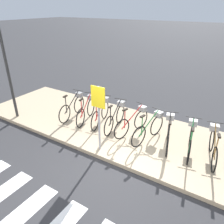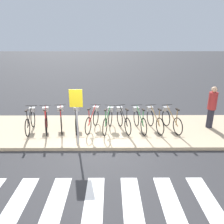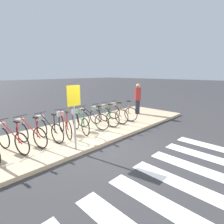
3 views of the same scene
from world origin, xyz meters
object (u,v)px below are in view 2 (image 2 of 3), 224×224
parked_bicycle_0 (31,120)px  parked_bicycle_8 (154,119)px  parked_bicycle_2 (61,119)px  parked_bicycle_9 (171,119)px  parked_bicycle_1 (46,120)px  sign_post (76,108)px  parked_bicycle_6 (123,119)px  parked_bicycle_3 (76,119)px  parked_bicycle_4 (93,119)px  parked_bicycle_7 (139,119)px  pedestrian (212,106)px  parked_bicycle_5 (108,119)px

parked_bicycle_0 → parked_bicycle_8: size_ratio=1.02×
parked_bicycle_2 → parked_bicycle_9: size_ratio=1.00×
parked_bicycle_0 → parked_bicycle_2: bearing=6.7°
parked_bicycle_1 → parked_bicycle_2: (0.58, 0.09, 0.00)m
sign_post → parked_bicycle_6: bearing=38.6°
parked_bicycle_3 → parked_bicycle_8: 3.15m
parked_bicycle_3 → parked_bicycle_6: (1.89, -0.05, 0.00)m
parked_bicycle_0 → parked_bicycle_1: (0.61, 0.05, 0.00)m
parked_bicycle_6 → sign_post: sign_post is taller
parked_bicycle_0 → parked_bicycle_4: 2.49m
parked_bicycle_1 → parked_bicycle_2: same height
parked_bicycle_2 → sign_post: size_ratio=0.81×
parked_bicycle_1 → parked_bicycle_9: size_ratio=1.00×
parked_bicycle_7 → parked_bicycle_4: bearing=177.0°
pedestrian → parked_bicycle_9: bearing=-173.6°
parked_bicycle_4 → sign_post: size_ratio=0.81×
parked_bicycle_5 → sign_post: bearing=-129.4°
parked_bicycle_7 → pedestrian: 3.02m
parked_bicycle_1 → parked_bicycle_4: same height
parked_bicycle_5 → parked_bicycle_7: (1.25, 0.01, 0.00)m
parked_bicycle_0 → parked_bicycle_3: size_ratio=1.00×
parked_bicycle_8 → parked_bicycle_4: bearing=178.4°
parked_bicycle_1 → parked_bicycle_7: size_ratio=0.99×
parked_bicycle_2 → parked_bicycle_4: (1.30, 0.01, 0.00)m
parked_bicycle_3 → pedestrian: 5.55m
parked_bicycle_1 → parked_bicycle_5: same height
parked_bicycle_0 → parked_bicycle_9: (5.65, 0.08, 0.00)m
parked_bicycle_2 → parked_bicycle_7: 3.18m
parked_bicycle_0 → parked_bicycle_3: bearing=3.8°
parked_bicycle_2 → parked_bicycle_5: 1.93m
parked_bicycle_7 → parked_bicycle_8: (0.61, 0.03, 0.00)m
parked_bicycle_4 → parked_bicycle_8: same height
parked_bicycle_1 → parked_bicycle_8: 4.37m
parked_bicycle_5 → parked_bicycle_1: bearing=179.9°
parked_bicycle_4 → parked_bicycle_9: (3.16, -0.07, 0.00)m
parked_bicycle_6 → parked_bicycle_8: bearing=0.3°
parked_bicycle_0 → parked_bicycle_7: bearing=0.7°
parked_bicycle_9 → parked_bicycle_7: bearing=-178.8°
parked_bicycle_4 → parked_bicycle_5: (0.63, -0.11, 0.00)m
parked_bicycle_1 → sign_post: (1.46, -1.28, 0.91)m
parked_bicycle_1 → parked_bicycle_3: bearing=3.4°
pedestrian → parked_bicycle_0: bearing=-177.9°
parked_bicycle_8 → parked_bicycle_9: 0.67m
parked_bicycle_6 → sign_post: 2.29m
parked_bicycle_2 → parked_bicycle_3: 0.63m
parked_bicycle_6 → sign_post: size_ratio=0.80×
parked_bicycle_2 → parked_bicycle_3: bearing=-1.6°
sign_post → parked_bicycle_7: bearing=29.3°
parked_bicycle_3 → parked_bicycle_4: (0.67, 0.03, 0.00)m
parked_bicycle_7 → pedestrian: size_ratio=0.93×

